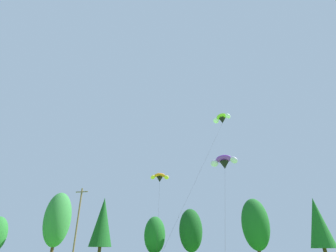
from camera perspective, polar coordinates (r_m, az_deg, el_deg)
name	(u,v)px	position (r m, az deg, el deg)	size (l,w,h in m)	color
treeline_tree_b	(57,219)	(66.12, -23.21, -18.36)	(5.78, 5.78, 14.74)	#472D19
treeline_tree_c	(102,222)	(55.07, -14.28, -19.75)	(4.28, 4.28, 12.20)	#472D19
treeline_tree_d	(155,235)	(55.82, -2.95, -22.89)	(4.19, 4.19, 8.85)	#472D19
treeline_tree_e	(191,230)	(55.06, 5.04, -21.92)	(4.56, 4.56, 10.22)	#472D19
treeline_tree_f	(255,224)	(52.26, 18.73, -19.80)	(4.86, 4.86, 11.33)	#472D19
treeline_tree_g	(318,222)	(54.39, 30.21, -17.88)	(4.04, 4.04, 11.10)	#472D19
utility_pole	(77,224)	(47.45, -19.42, -19.77)	(2.20, 0.26, 12.22)	brown
parafoil_kite_high_lime_white	(222,119)	(44.70, 11.81, 1.62)	(9.74, 13.29, 22.38)	#93D633
parafoil_kite_mid_purple	(224,162)	(33.75, 12.27, -7.74)	(3.71, 15.53, 12.35)	purple
parafoil_kite_far_orange	(160,177)	(45.00, -1.85, -11.28)	(4.77, 15.37, 13.41)	orange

